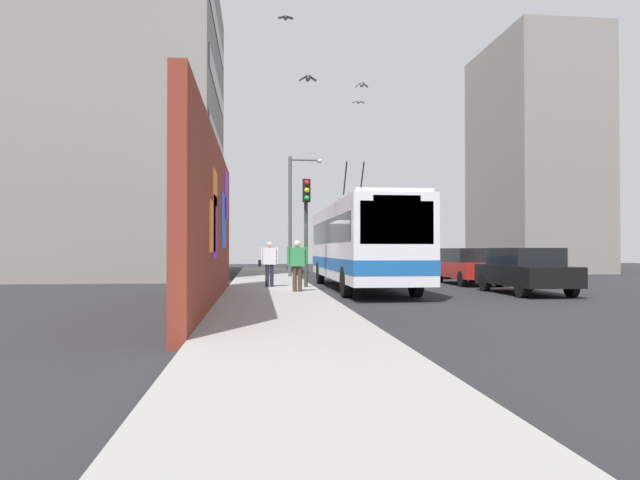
{
  "coord_description": "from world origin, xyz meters",
  "views": [
    {
      "loc": [
        -19.75,
        2.14,
        1.53
      ],
      "look_at": [
        0.25,
        -0.09,
        1.86
      ],
      "focal_mm": 31.81,
      "sensor_mm": 36.0,
      "label": 1
    }
  ],
  "objects_px": {
    "traffic_light": "(306,214)",
    "parked_car_red": "(467,265)",
    "parked_car_black": "(525,270)",
    "pedestrian_midblock": "(269,260)",
    "city_bus": "(360,242)",
    "parked_car_white": "(425,262)",
    "pedestrian_at_curb": "(297,261)",
    "street_lamp": "(294,207)"
  },
  "relations": [
    {
      "from": "pedestrian_at_curb",
      "to": "street_lamp",
      "type": "bearing_deg",
      "value": -3.16
    },
    {
      "from": "pedestrian_at_curb",
      "to": "pedestrian_midblock",
      "type": "height_order",
      "value": "pedestrian_at_curb"
    },
    {
      "from": "parked_car_white",
      "to": "pedestrian_at_curb",
      "type": "xyz_separation_m",
      "value": [
        -11.61,
        7.82,
        0.3
      ]
    },
    {
      "from": "parked_car_black",
      "to": "street_lamp",
      "type": "relative_size",
      "value": 0.71
    },
    {
      "from": "parked_car_red",
      "to": "parked_car_white",
      "type": "relative_size",
      "value": 0.99
    },
    {
      "from": "pedestrian_midblock",
      "to": "street_lamp",
      "type": "bearing_deg",
      "value": -10.17
    },
    {
      "from": "city_bus",
      "to": "parked_car_red",
      "type": "distance_m",
      "value": 5.85
    },
    {
      "from": "city_bus",
      "to": "parked_car_white",
      "type": "height_order",
      "value": "city_bus"
    },
    {
      "from": "parked_car_black",
      "to": "pedestrian_midblock",
      "type": "relative_size",
      "value": 2.62
    },
    {
      "from": "city_bus",
      "to": "traffic_light",
      "type": "bearing_deg",
      "value": 110.49
    },
    {
      "from": "pedestrian_midblock",
      "to": "traffic_light",
      "type": "height_order",
      "value": "traffic_light"
    },
    {
      "from": "parked_car_black",
      "to": "parked_car_white",
      "type": "relative_size",
      "value": 0.95
    },
    {
      "from": "city_bus",
      "to": "parked_car_black",
      "type": "distance_m",
      "value": 6.02
    },
    {
      "from": "pedestrian_midblock",
      "to": "traffic_light",
      "type": "relative_size",
      "value": 0.42
    },
    {
      "from": "pedestrian_midblock",
      "to": "street_lamp",
      "type": "relative_size",
      "value": 0.27
    },
    {
      "from": "parked_car_red",
      "to": "pedestrian_midblock",
      "type": "xyz_separation_m",
      "value": [
        -2.91,
        8.69,
        0.29
      ]
    },
    {
      "from": "parked_car_red",
      "to": "traffic_light",
      "type": "bearing_deg",
      "value": 114.07
    },
    {
      "from": "street_lamp",
      "to": "pedestrian_midblock",
      "type": "bearing_deg",
      "value": 169.83
    },
    {
      "from": "street_lamp",
      "to": "parked_car_red",
      "type": "bearing_deg",
      "value": -125.4
    },
    {
      "from": "pedestrian_midblock",
      "to": "city_bus",
      "type": "bearing_deg",
      "value": -83.04
    },
    {
      "from": "pedestrian_at_curb",
      "to": "traffic_light",
      "type": "height_order",
      "value": "traffic_light"
    },
    {
      "from": "parked_car_white",
      "to": "pedestrian_midblock",
      "type": "xyz_separation_m",
      "value": [
        -9.2,
        8.69,
        0.29
      ]
    },
    {
      "from": "city_bus",
      "to": "pedestrian_at_curb",
      "type": "bearing_deg",
      "value": 137.25
    },
    {
      "from": "parked_car_white",
      "to": "pedestrian_midblock",
      "type": "height_order",
      "value": "pedestrian_midblock"
    },
    {
      "from": "traffic_light",
      "to": "street_lamp",
      "type": "bearing_deg",
      "value": -0.72
    },
    {
      "from": "traffic_light",
      "to": "parked_car_red",
      "type": "bearing_deg",
      "value": -65.93
    },
    {
      "from": "parked_car_red",
      "to": "traffic_light",
      "type": "distance_m",
      "value": 8.29
    },
    {
      "from": "pedestrian_at_curb",
      "to": "traffic_light",
      "type": "relative_size",
      "value": 0.42
    },
    {
      "from": "parked_car_red",
      "to": "street_lamp",
      "type": "bearing_deg",
      "value": 54.6
    },
    {
      "from": "city_bus",
      "to": "parked_car_red",
      "type": "bearing_deg",
      "value": -64.51
    },
    {
      "from": "street_lamp",
      "to": "parked_car_white",
      "type": "bearing_deg",
      "value": -81.03
    },
    {
      "from": "pedestrian_at_curb",
      "to": "traffic_light",
      "type": "bearing_deg",
      "value": -13.06
    },
    {
      "from": "parked_car_white",
      "to": "street_lamp",
      "type": "height_order",
      "value": "street_lamp"
    },
    {
      "from": "parked_car_red",
      "to": "parked_car_white",
      "type": "height_order",
      "value": "same"
    },
    {
      "from": "parked_car_red",
      "to": "parked_car_white",
      "type": "bearing_deg",
      "value": 0.0
    },
    {
      "from": "city_bus",
      "to": "pedestrian_at_curb",
      "type": "distance_m",
      "value": 3.93
    },
    {
      "from": "pedestrian_midblock",
      "to": "traffic_light",
      "type": "xyz_separation_m",
      "value": [
        -0.38,
        -1.34,
        1.71
      ]
    },
    {
      "from": "traffic_light",
      "to": "parked_car_white",
      "type": "bearing_deg",
      "value": -37.51
    },
    {
      "from": "parked_car_red",
      "to": "pedestrian_midblock",
      "type": "bearing_deg",
      "value": 108.49
    },
    {
      "from": "pedestrian_at_curb",
      "to": "pedestrian_midblock",
      "type": "distance_m",
      "value": 2.56
    },
    {
      "from": "parked_car_red",
      "to": "pedestrian_midblock",
      "type": "relative_size",
      "value": 2.72
    },
    {
      "from": "parked_car_red",
      "to": "pedestrian_at_curb",
      "type": "bearing_deg",
      "value": 124.2
    }
  ]
}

